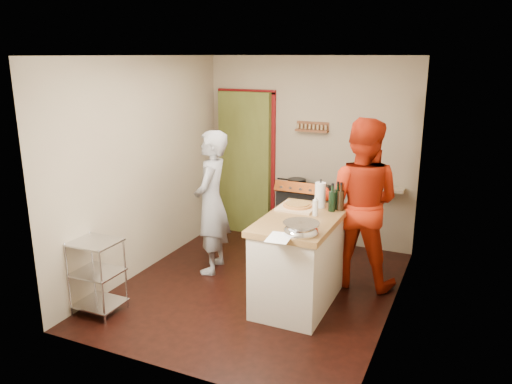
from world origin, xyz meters
TOP-DOWN VIEW (x-y plane):
  - floor at (0.00, 0.00)m, footprint 3.50×3.50m
  - back_wall at (-0.64, 1.78)m, footprint 3.00×0.44m
  - left_wall at (-1.50, 0.00)m, footprint 0.04×3.50m
  - right_wall at (1.50, 0.00)m, footprint 0.04×3.50m
  - ceiling at (0.00, 0.00)m, footprint 3.00×3.50m
  - stove at (0.05, 1.42)m, footprint 0.60×0.63m
  - wire_shelving at (-1.28, -1.20)m, footprint 0.48×0.40m
  - island at (0.55, -0.12)m, footprint 0.76×1.45m
  - person_stripe at (-0.71, 0.22)m, footprint 0.55×0.72m
  - person_red at (1.00, 0.61)m, footprint 0.96×0.75m

SIDE VIEW (x-z plane):
  - floor at x=0.00m, z-range 0.00..0.00m
  - wire_shelving at x=-1.28m, z-range 0.04..0.84m
  - stove at x=0.05m, z-range -0.05..0.95m
  - island at x=0.55m, z-range -0.13..1.14m
  - person_stripe at x=-0.71m, z-range 0.00..1.76m
  - person_red at x=1.00m, z-range 0.00..1.95m
  - back_wall at x=-0.64m, z-range -0.17..2.43m
  - left_wall at x=-1.50m, z-range 0.00..2.60m
  - right_wall at x=1.50m, z-range 0.00..2.60m
  - ceiling at x=0.00m, z-range 2.60..2.62m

